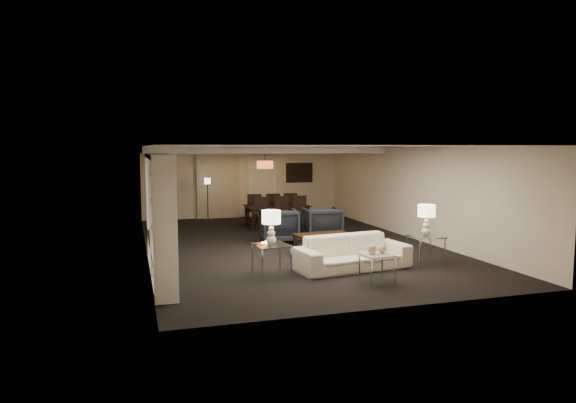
{
  "coord_description": "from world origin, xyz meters",
  "views": [
    {
      "loc": [
        -3.79,
        -12.39,
        2.46
      ],
      "look_at": [
        0.0,
        0.0,
        1.1
      ],
      "focal_mm": 32.0,
      "sensor_mm": 36.0,
      "label": 1
    }
  ],
  "objects_px": {
    "sofa": "(352,252)",
    "table_lamp_right": "(426,220)",
    "television": "(159,218)",
    "chair_fr": "(289,208)",
    "side_table_right": "(425,250)",
    "coffee_table": "(324,244)",
    "chair_fm": "(272,209)",
    "vase_blue": "(163,227)",
    "marble_table": "(377,268)",
    "chair_nl": "(264,214)",
    "armchair_right": "(322,224)",
    "chair_nm": "(283,214)",
    "chair_nr": "(302,213)",
    "dining_table": "(277,216)",
    "armchair_left": "(279,226)",
    "pendant_light": "(265,165)",
    "floor_lamp": "(208,199)",
    "table_lamp_left": "(271,228)",
    "vase_amber": "(161,196)",
    "chair_fl": "(253,209)",
    "floor_speaker": "(161,237)"
  },
  "relations": [
    {
      "from": "table_lamp_right",
      "to": "vase_blue",
      "type": "height_order",
      "value": "table_lamp_right"
    },
    {
      "from": "pendant_light",
      "to": "chair_fm",
      "type": "relative_size",
      "value": 0.51
    },
    {
      "from": "chair_fl",
      "to": "dining_table",
      "type": "bearing_deg",
      "value": 136.02
    },
    {
      "from": "table_lamp_left",
      "to": "table_lamp_right",
      "type": "relative_size",
      "value": 1.0
    },
    {
      "from": "coffee_table",
      "to": "chair_fm",
      "type": "height_order",
      "value": "chair_fm"
    },
    {
      "from": "armchair_right",
      "to": "chair_nm",
      "type": "distance_m",
      "value": 1.9
    },
    {
      "from": "pendant_light",
      "to": "vase_blue",
      "type": "bearing_deg",
      "value": -116.51
    },
    {
      "from": "floor_speaker",
      "to": "chair_nm",
      "type": "height_order",
      "value": "chair_nm"
    },
    {
      "from": "chair_nm",
      "to": "marble_table",
      "type": "bearing_deg",
      "value": -89.26
    },
    {
      "from": "sofa",
      "to": "armchair_right",
      "type": "distance_m",
      "value": 3.36
    },
    {
      "from": "vase_blue",
      "to": "floor_lamp",
      "type": "xyz_separation_m",
      "value": [
        1.97,
        8.64,
        -0.43
      ]
    },
    {
      "from": "side_table_right",
      "to": "table_lamp_right",
      "type": "distance_m",
      "value": 0.63
    },
    {
      "from": "pendant_light",
      "to": "chair_nl",
      "type": "xyz_separation_m",
      "value": [
        -0.4,
        -1.36,
        -1.41
      ]
    },
    {
      "from": "chair_nm",
      "to": "table_lamp_right",
      "type": "bearing_deg",
      "value": -70.91
    },
    {
      "from": "pendant_light",
      "to": "table_lamp_left",
      "type": "distance_m",
      "value": 6.73
    },
    {
      "from": "floor_lamp",
      "to": "armchair_right",
      "type": "bearing_deg",
      "value": -62.39
    },
    {
      "from": "pendant_light",
      "to": "side_table_right",
      "type": "distance_m",
      "value": 6.93
    },
    {
      "from": "floor_speaker",
      "to": "television",
      "type": "bearing_deg",
      "value": -119.18
    },
    {
      "from": "armchair_left",
      "to": "table_lamp_right",
      "type": "xyz_separation_m",
      "value": [
        2.3,
        -3.3,
        0.5
      ]
    },
    {
      "from": "chair_nr",
      "to": "chair_nl",
      "type": "bearing_deg",
      "value": 174.64
    },
    {
      "from": "armchair_right",
      "to": "dining_table",
      "type": "distance_m",
      "value": 2.53
    },
    {
      "from": "television",
      "to": "chair_nl",
      "type": "height_order",
      "value": "television"
    },
    {
      "from": "sofa",
      "to": "armchair_left",
      "type": "xyz_separation_m",
      "value": [
        -0.6,
        3.3,
        0.09
      ]
    },
    {
      "from": "coffee_table",
      "to": "chair_nm",
      "type": "height_order",
      "value": "chair_nm"
    },
    {
      "from": "sofa",
      "to": "chair_nm",
      "type": "height_order",
      "value": "chair_nm"
    },
    {
      "from": "chair_nm",
      "to": "armchair_right",
      "type": "bearing_deg",
      "value": -71.85
    },
    {
      "from": "chair_fl",
      "to": "armchair_right",
      "type": "bearing_deg",
      "value": 113.64
    },
    {
      "from": "pendant_light",
      "to": "dining_table",
      "type": "bearing_deg",
      "value": -74.34
    },
    {
      "from": "marble_table",
      "to": "chair_fr",
      "type": "bearing_deg",
      "value": 85.09
    },
    {
      "from": "sofa",
      "to": "table_lamp_right",
      "type": "xyz_separation_m",
      "value": [
        1.7,
        0.0,
        0.59
      ]
    },
    {
      "from": "pendant_light",
      "to": "sofa",
      "type": "relative_size",
      "value": 0.22
    },
    {
      "from": "television",
      "to": "chair_fr",
      "type": "distance_m",
      "value": 6.84
    },
    {
      "from": "table_lamp_left",
      "to": "chair_fl",
      "type": "height_order",
      "value": "table_lamp_left"
    },
    {
      "from": "chair_nr",
      "to": "dining_table",
      "type": "bearing_deg",
      "value": 127.35
    },
    {
      "from": "sofa",
      "to": "vase_blue",
      "type": "bearing_deg",
      "value": -175.85
    },
    {
      "from": "armchair_left",
      "to": "vase_amber",
      "type": "bearing_deg",
      "value": 55.82
    },
    {
      "from": "coffee_table",
      "to": "armchair_left",
      "type": "distance_m",
      "value": 1.81
    },
    {
      "from": "marble_table",
      "to": "television",
      "type": "distance_m",
      "value": 4.44
    },
    {
      "from": "marble_table",
      "to": "vase_amber",
      "type": "distance_m",
      "value": 4.07
    },
    {
      "from": "armchair_left",
      "to": "chair_fm",
      "type": "height_order",
      "value": "chair_fm"
    },
    {
      "from": "armchair_left",
      "to": "armchair_right",
      "type": "bearing_deg",
      "value": -173.66
    },
    {
      "from": "vase_amber",
      "to": "chair_nm",
      "type": "bearing_deg",
      "value": 55.36
    },
    {
      "from": "armchair_left",
      "to": "chair_nr",
      "type": "bearing_deg",
      "value": -118.15
    },
    {
      "from": "marble_table",
      "to": "dining_table",
      "type": "relative_size",
      "value": 0.28
    },
    {
      "from": "vase_blue",
      "to": "chair_nr",
      "type": "height_order",
      "value": "vase_blue"
    },
    {
      "from": "chair_nl",
      "to": "chair_fm",
      "type": "distance_m",
      "value": 1.43
    },
    {
      "from": "armchair_right",
      "to": "chair_fr",
      "type": "height_order",
      "value": "chair_fr"
    },
    {
      "from": "marble_table",
      "to": "floor_speaker",
      "type": "relative_size",
      "value": 0.53
    },
    {
      "from": "sofa",
      "to": "chair_nl",
      "type": "distance_m",
      "value": 5.15
    },
    {
      "from": "vase_amber",
      "to": "chair_nl",
      "type": "relative_size",
      "value": 0.17
    }
  ]
}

